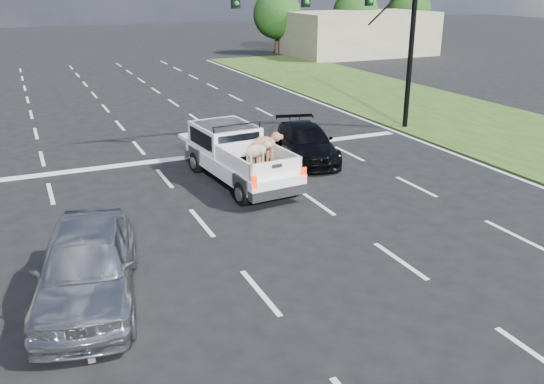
{
  "coord_description": "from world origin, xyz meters",
  "views": [
    {
      "loc": [
        -5.79,
        -9.63,
        6.05
      ],
      "look_at": [
        -0.59,
        2.0,
        1.37
      ],
      "focal_mm": 38.0,
      "sensor_mm": 36.0,
      "label": 1
    }
  ],
  "objects": [
    {
      "name": "black_coupe",
      "position": [
        3.47,
        8.07,
        0.61
      ],
      "size": [
        2.67,
        4.52,
        1.23
      ],
      "primitive_type": "imported",
      "rotation": [
        0.0,
        0.0,
        -0.24
      ],
      "color": "black",
      "rests_on": "ground"
    },
    {
      "name": "tree_far_f",
      "position": [
        30.0,
        38.0,
        3.29
      ],
      "size": [
        4.2,
        4.2,
        5.4
      ],
      "color": "#332114",
      "rests_on": "ground"
    },
    {
      "name": "silver_sedan",
      "position": [
        -5.0,
        1.09,
        0.79
      ],
      "size": [
        2.76,
        4.91,
        1.58
      ],
      "primitive_type": "imported",
      "rotation": [
        0.0,
        0.0,
        -0.21
      ],
      "color": "#AAACB1",
      "rests_on": "ground"
    },
    {
      "name": "road_markings",
      "position": [
        0.0,
        6.56,
        0.01
      ],
      "size": [
        17.75,
        60.0,
        0.01
      ],
      "color": "silver",
      "rests_on": "ground"
    },
    {
      "name": "traffic_signal",
      "position": [
        7.2,
        10.5,
        4.73
      ],
      "size": [
        9.11,
        0.31,
        7.0
      ],
      "color": "black",
      "rests_on": "ground"
    },
    {
      "name": "pickup_truck",
      "position": [
        0.38,
        6.78,
        0.88
      ],
      "size": [
        2.25,
        5.13,
        1.87
      ],
      "rotation": [
        0.0,
        0.0,
        0.09
      ],
      "color": "black",
      "rests_on": "ground"
    },
    {
      "name": "tree_far_d",
      "position": [
        16.0,
        38.0,
        3.29
      ],
      "size": [
        4.2,
        4.2,
        5.4
      ],
      "color": "#332114",
      "rests_on": "ground"
    },
    {
      "name": "tree_far_e",
      "position": [
        24.0,
        38.0,
        3.29
      ],
      "size": [
        4.2,
        4.2,
        5.4
      ],
      "color": "#332114",
      "rests_on": "ground"
    },
    {
      "name": "ground",
      "position": [
        0.0,
        0.0,
        0.0
      ],
      "size": [
        160.0,
        160.0,
        0.0
      ],
      "primitive_type": "plane",
      "color": "black",
      "rests_on": "ground"
    },
    {
      "name": "building_right",
      "position": [
        22.0,
        34.0,
        1.8
      ],
      "size": [
        12.0,
        7.0,
        3.6
      ],
      "primitive_type": "cube",
      "color": "#BCB190",
      "rests_on": "ground"
    }
  ]
}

